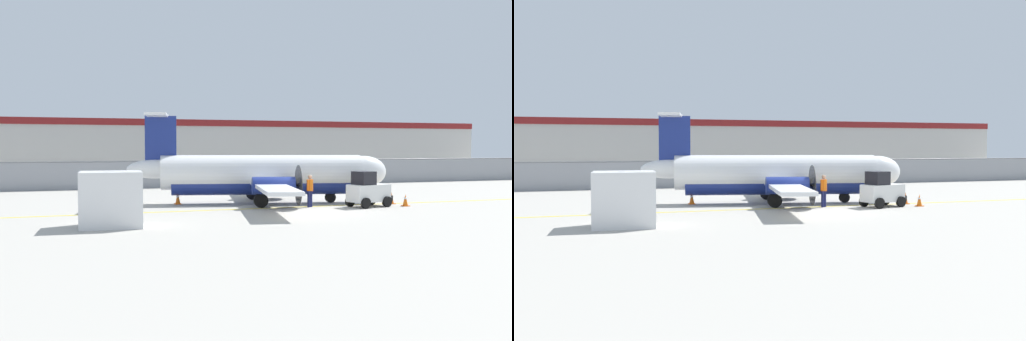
# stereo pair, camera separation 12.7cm
# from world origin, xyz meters

# --- Properties ---
(ground_plane) EXTENTS (140.00, 140.00, 0.01)m
(ground_plane) POSITION_xyz_m (0.00, 2.00, 0.00)
(ground_plane) COLOR #ADA89E
(perimeter_fence) EXTENTS (98.00, 0.10, 2.10)m
(perimeter_fence) POSITION_xyz_m (0.00, 18.00, 1.12)
(perimeter_fence) COLOR gray
(perimeter_fence) RESTS_ON ground
(parking_lot_strip) EXTENTS (98.00, 17.00, 0.12)m
(parking_lot_strip) POSITION_xyz_m (0.00, 29.50, 0.06)
(parking_lot_strip) COLOR #38383A
(parking_lot_strip) RESTS_ON ground
(background_building) EXTENTS (91.00, 8.10, 6.50)m
(background_building) POSITION_xyz_m (0.00, 47.99, 3.26)
(background_building) COLOR beige
(background_building) RESTS_ON ground
(commuter_airplane) EXTENTS (14.51, 15.97, 4.92)m
(commuter_airplane) POSITION_xyz_m (-0.66, 4.38, 1.60)
(commuter_airplane) COLOR white
(commuter_airplane) RESTS_ON ground
(baggage_tug) EXTENTS (2.52, 1.82, 1.88)m
(baggage_tug) POSITION_xyz_m (3.80, 0.94, 0.86)
(baggage_tug) COLOR silver
(baggage_tug) RESTS_ON ground
(ground_crew_worker) EXTENTS (0.50, 0.47, 1.70)m
(ground_crew_worker) POSITION_xyz_m (0.86, 1.82, 0.95)
(ground_crew_worker) COLOR #191E4C
(ground_crew_worker) RESTS_ON ground
(cargo_container) EXTENTS (2.55, 2.18, 2.20)m
(cargo_container) POSITION_xyz_m (-9.60, -2.40, 1.10)
(cargo_container) COLOR silver
(cargo_container) RESTS_ON ground
(traffic_cone_near_left) EXTENTS (0.36, 0.36, 0.64)m
(traffic_cone_near_left) POSITION_xyz_m (-5.45, 5.48, 0.31)
(traffic_cone_near_left) COLOR orange
(traffic_cone_near_left) RESTS_ON ground
(traffic_cone_near_right) EXTENTS (0.36, 0.36, 0.64)m
(traffic_cone_near_right) POSITION_xyz_m (5.81, 1.87, 0.31)
(traffic_cone_near_right) COLOR orange
(traffic_cone_near_right) RESTS_ON ground
(traffic_cone_far_left) EXTENTS (0.36, 0.36, 0.64)m
(traffic_cone_far_left) POSITION_xyz_m (5.88, 0.59, 0.31)
(traffic_cone_far_left) COLOR orange
(traffic_cone_far_left) RESTS_ON ground
(parked_car_0) EXTENTS (4.37, 2.38, 1.58)m
(parked_car_0) POSITION_xyz_m (-14.71, 30.32, 0.89)
(parked_car_0) COLOR #B28C19
(parked_car_0) RESTS_ON parking_lot_strip
(parked_car_1) EXTENTS (4.23, 2.07, 1.58)m
(parked_car_1) POSITION_xyz_m (-9.22, 24.40, 0.89)
(parked_car_1) COLOR slate
(parked_car_1) RESTS_ON parking_lot_strip
(parked_car_2) EXTENTS (4.31, 2.23, 1.58)m
(parked_car_2) POSITION_xyz_m (-3.65, 29.94, 0.89)
(parked_car_2) COLOR #19662D
(parked_car_2) RESTS_ON parking_lot_strip
(parked_car_3) EXTENTS (4.26, 2.12, 1.58)m
(parked_car_3) POSITION_xyz_m (1.69, 33.64, 0.89)
(parked_car_3) COLOR navy
(parked_car_3) RESTS_ON parking_lot_strip
(parked_car_4) EXTENTS (4.28, 2.17, 1.58)m
(parked_car_4) POSITION_xyz_m (9.31, 29.51, 0.89)
(parked_car_4) COLOR #B28C19
(parked_car_4) RESTS_ON parking_lot_strip
(parked_car_5) EXTENTS (4.36, 2.36, 1.58)m
(parked_car_5) POSITION_xyz_m (14.47, 30.23, 0.89)
(parked_car_5) COLOR slate
(parked_car_5) RESTS_ON parking_lot_strip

